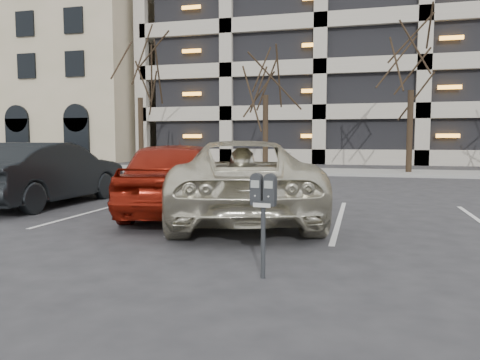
{
  "coord_description": "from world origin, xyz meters",
  "views": [
    {
      "loc": [
        1.83,
        -7.65,
        1.68
      ],
      "look_at": [
        0.0,
        -0.64,
        1.05
      ],
      "focal_mm": 35.0,
      "sensor_mm": 36.0,
      "label": 1
    }
  ],
  "objects_px": {
    "tree_b": "(266,47)",
    "car_dark": "(47,174)",
    "parking_meter": "(263,200)",
    "suv_silver": "(241,180)",
    "tree_c": "(413,38)",
    "tree_a": "(139,53)",
    "car_red": "(179,177)"
  },
  "relations": [
    {
      "from": "tree_b",
      "to": "tree_c",
      "type": "xyz_separation_m",
      "value": [
        7.0,
        0.0,
        0.1
      ]
    },
    {
      "from": "tree_b",
      "to": "car_dark",
      "type": "xyz_separation_m",
      "value": [
        -2.98,
        -13.33,
        -5.51
      ]
    },
    {
      "from": "parking_meter",
      "to": "suv_silver",
      "type": "relative_size",
      "value": 0.19
    },
    {
      "from": "tree_a",
      "to": "suv_silver",
      "type": "xyz_separation_m",
      "value": [
        9.35,
        -14.06,
        -5.51
      ]
    },
    {
      "from": "parking_meter",
      "to": "tree_b",
      "type": "bearing_deg",
      "value": 110.04
    },
    {
      "from": "parking_meter",
      "to": "car_dark",
      "type": "xyz_separation_m",
      "value": [
        -6.68,
        4.88,
        -0.16
      ]
    },
    {
      "from": "tree_b",
      "to": "car_dark",
      "type": "bearing_deg",
      "value": -102.58
    },
    {
      "from": "parking_meter",
      "to": "car_red",
      "type": "distance_m",
      "value": 5.15
    },
    {
      "from": "car_dark",
      "to": "suv_silver",
      "type": "bearing_deg",
      "value": 173.31
    },
    {
      "from": "tree_b",
      "to": "suv_silver",
      "type": "relative_size",
      "value": 1.35
    },
    {
      "from": "parking_meter",
      "to": "suv_silver",
      "type": "distance_m",
      "value": 4.36
    },
    {
      "from": "parking_meter",
      "to": "car_red",
      "type": "relative_size",
      "value": 0.25
    },
    {
      "from": "parking_meter",
      "to": "car_red",
      "type": "bearing_deg",
      "value": 131.87
    },
    {
      "from": "suv_silver",
      "to": "parking_meter",
      "type": "bearing_deg",
      "value": 91.1
    },
    {
      "from": "tree_c",
      "to": "suv_silver",
      "type": "height_order",
      "value": "tree_c"
    },
    {
      "from": "tree_a",
      "to": "tree_c",
      "type": "xyz_separation_m",
      "value": [
        14.0,
        0.0,
        0.07
      ]
    },
    {
      "from": "car_dark",
      "to": "tree_c",
      "type": "bearing_deg",
      "value": -125.71
    },
    {
      "from": "tree_a",
      "to": "tree_c",
      "type": "distance_m",
      "value": 14.0
    },
    {
      "from": "tree_b",
      "to": "car_dark",
      "type": "distance_m",
      "value": 14.73
    },
    {
      "from": "parking_meter",
      "to": "car_dark",
      "type": "bearing_deg",
      "value": 152.41
    },
    {
      "from": "parking_meter",
      "to": "tree_c",
      "type": "bearing_deg",
      "value": 88.28
    },
    {
      "from": "tree_a",
      "to": "suv_silver",
      "type": "bearing_deg",
      "value": -56.38
    },
    {
      "from": "tree_c",
      "to": "car_red",
      "type": "distance_m",
      "value": 16.19
    },
    {
      "from": "tree_c",
      "to": "suv_silver",
      "type": "distance_m",
      "value": 15.83
    },
    {
      "from": "tree_a",
      "to": "car_dark",
      "type": "xyz_separation_m",
      "value": [
        4.02,
        -13.33,
        -5.54
      ]
    },
    {
      "from": "suv_silver",
      "to": "tree_b",
      "type": "bearing_deg",
      "value": -97.45
    },
    {
      "from": "tree_c",
      "to": "suv_silver",
      "type": "bearing_deg",
      "value": -108.3
    },
    {
      "from": "tree_a",
      "to": "tree_b",
      "type": "height_order",
      "value": "tree_a"
    },
    {
      "from": "tree_c",
      "to": "car_red",
      "type": "xyz_separation_m",
      "value": [
        -6.13,
        -13.91,
        -5.57
      ]
    },
    {
      "from": "tree_a",
      "to": "tree_c",
      "type": "height_order",
      "value": "tree_c"
    },
    {
      "from": "tree_a",
      "to": "parking_meter",
      "type": "bearing_deg",
      "value": -59.56
    },
    {
      "from": "tree_a",
      "to": "parking_meter",
      "type": "relative_size",
      "value": 7.02
    }
  ]
}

